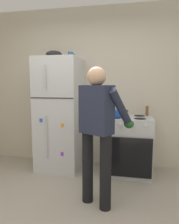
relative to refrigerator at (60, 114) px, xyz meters
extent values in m
cube|color=beige|center=(0.53, 0.38, 0.44)|extent=(6.00, 0.10, 2.70)
cube|color=silver|center=(0.00, 0.00, 0.00)|extent=(0.68, 0.68, 1.83)
cube|color=black|center=(0.00, -0.34, 0.29)|extent=(0.67, 0.01, 0.01)
cylinder|color=#B7B7BC|center=(-0.08, -0.36, -0.31)|extent=(0.02, 0.02, 0.66)
cylinder|color=#B7B7BC|center=(-0.08, -0.36, 0.60)|extent=(0.02, 0.02, 0.34)
cube|color=orange|center=(0.16, -0.35, -0.11)|extent=(0.04, 0.01, 0.06)
cube|color=purple|center=(0.15, -0.35, -0.56)|extent=(0.04, 0.01, 0.06)
cube|color=blue|center=(-0.18, -0.35, -0.05)|extent=(0.04, 0.01, 0.06)
cube|color=silver|center=(1.11, 0.00, -0.46)|extent=(0.76, 0.64, 0.90)
cube|color=black|center=(1.11, -0.32, -0.53)|extent=(0.53, 0.01, 0.33)
cylinder|color=black|center=(0.93, -0.14, -0.01)|extent=(0.17, 0.17, 0.01)
cylinder|color=black|center=(1.29, -0.14, -0.01)|extent=(0.17, 0.17, 0.01)
cylinder|color=black|center=(0.93, 0.14, -0.01)|extent=(0.17, 0.17, 0.01)
cylinder|color=black|center=(1.29, 0.14, -0.01)|extent=(0.17, 0.17, 0.01)
cylinder|color=silver|center=(0.85, -0.33, -0.07)|extent=(0.04, 0.03, 0.04)
cylinder|color=silver|center=(1.02, -0.33, -0.07)|extent=(0.04, 0.03, 0.04)
cylinder|color=silver|center=(1.20, -0.33, -0.07)|extent=(0.04, 0.03, 0.04)
cylinder|color=silver|center=(1.37, -0.33, -0.07)|extent=(0.04, 0.03, 0.04)
cube|color=black|center=(1.11, -0.33, -0.54)|extent=(0.72, 0.03, 0.58)
cylinder|color=black|center=(0.67, -0.94, -0.48)|extent=(0.13, 0.13, 0.86)
cylinder|color=black|center=(0.90, -1.06, -0.48)|extent=(0.13, 0.13, 0.86)
cube|color=#23283D|center=(0.79, -1.00, 0.22)|extent=(0.41, 0.35, 0.54)
sphere|color=tan|center=(0.79, -1.00, 0.58)|extent=(0.21, 0.21, 0.21)
sphere|color=black|center=(0.79, -1.00, 0.54)|extent=(0.15, 0.15, 0.15)
cylinder|color=#23283D|center=(0.70, -0.74, 0.23)|extent=(0.29, 0.43, 0.47)
cylinder|color=#23283D|center=(1.05, -0.93, 0.23)|extent=(0.29, 0.43, 0.47)
ellipsoid|color=#1E5123|center=(0.79, -0.58, 0.02)|extent=(0.12, 0.18, 0.10)
ellipsoid|color=#1E5123|center=(1.14, -0.76, 0.02)|extent=(0.12, 0.18, 0.10)
cylinder|color=#19479E|center=(0.95, -0.05, 0.05)|extent=(0.23, 0.23, 0.11)
cube|color=black|center=(0.81, -0.05, 0.09)|extent=(0.05, 0.03, 0.02)
cube|color=black|center=(1.09, -0.05, 0.09)|extent=(0.05, 0.03, 0.02)
cylinder|color=#2D6093|center=(0.18, 0.05, 0.96)|extent=(0.08, 0.08, 0.10)
torus|color=#2D6093|center=(0.22, 0.05, 0.97)|extent=(0.06, 0.01, 0.06)
cylinder|color=brown|center=(1.41, 0.20, 0.07)|extent=(0.05, 0.05, 0.15)
ellipsoid|color=black|center=(-0.08, 0.00, 0.97)|extent=(0.26, 0.26, 0.12)
camera|label=1|loc=(1.19, -3.32, 0.50)|focal=34.20mm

